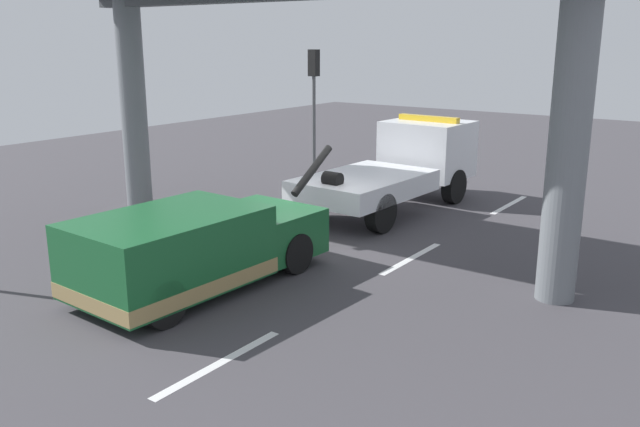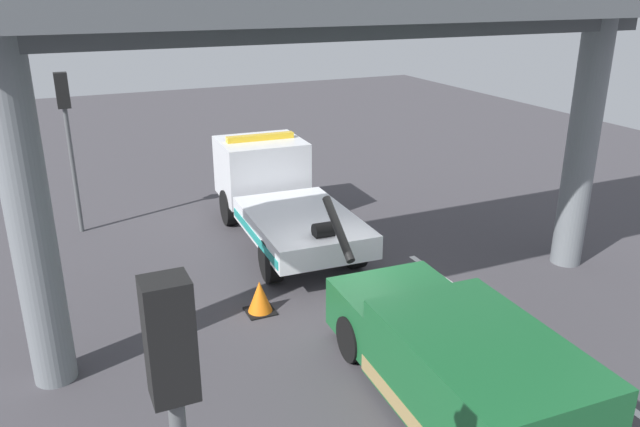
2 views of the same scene
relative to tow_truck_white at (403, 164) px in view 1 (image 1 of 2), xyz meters
The scene contains 8 objects.
ground_plane 4.30m from the tow_truck_white, behind, with size 60.00×40.00×0.10m, color #423F44.
lane_stripe_west 10.49m from the tow_truck_white, 166.02° to the right, with size 2.60×0.16×0.01m, color silver.
lane_stripe_mid 4.97m from the tow_truck_white, 148.54° to the right, with size 2.60×0.16×0.01m, color silver.
lane_stripe_east 3.37m from the tow_truck_white, 53.19° to the right, with size 2.60×0.16×0.01m, color silver.
tow_truck_white is the anchor object (origin of this frame).
towed_van_green 8.15m from the tow_truck_white, behind, with size 5.28×2.41×1.58m.
traffic_light_far 5.77m from the tow_truck_white, 63.72° to the left, with size 0.39×0.32×4.31m.
traffic_cone_orange 4.42m from the tow_truck_white, 154.51° to the left, with size 0.58×0.58×0.70m.
Camera 1 is at (-12.44, -9.00, 4.66)m, focal length 37.40 mm.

